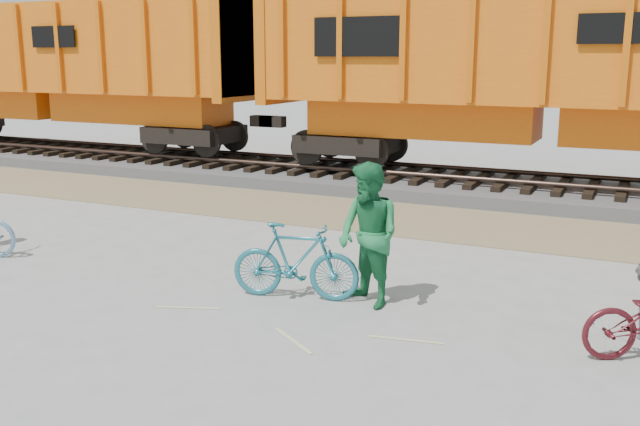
# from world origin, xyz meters

# --- Properties ---
(ground) EXTENTS (120.00, 120.00, 0.00)m
(ground) POSITION_xyz_m (0.00, 0.00, 0.00)
(ground) COLOR #9E9E99
(ground) RESTS_ON ground
(gravel_strip) EXTENTS (120.00, 3.00, 0.02)m
(gravel_strip) POSITION_xyz_m (0.00, 5.50, 0.01)
(gravel_strip) COLOR #96825D
(gravel_strip) RESTS_ON ground
(ballast_bed) EXTENTS (120.00, 4.00, 0.30)m
(ballast_bed) POSITION_xyz_m (0.00, 9.00, 0.15)
(ballast_bed) COLOR slate
(ballast_bed) RESTS_ON ground
(track) EXTENTS (120.00, 2.60, 0.24)m
(track) POSITION_xyz_m (0.00, 9.00, 0.47)
(track) COLOR black
(track) RESTS_ON ballast_bed
(hopper_car_left) EXTENTS (14.00, 3.13, 4.65)m
(hopper_car_left) POSITION_xyz_m (-12.77, 9.00, 3.01)
(hopper_car_left) COLOR black
(hopper_car_left) RESTS_ON track
(hopper_car_center) EXTENTS (14.00, 3.13, 4.65)m
(hopper_car_center) POSITION_xyz_m (2.23, 9.00, 3.01)
(hopper_car_center) COLOR black
(hopper_car_center) RESTS_ON track
(bicycle_teal) EXTENTS (1.86, 0.89, 1.08)m
(bicycle_teal) POSITION_xyz_m (0.13, 0.17, 0.54)
(bicycle_teal) COLOR #237282
(bicycle_teal) RESTS_ON ground
(person_man) EXTENTS (1.19, 1.12, 1.95)m
(person_man) POSITION_xyz_m (1.13, 0.37, 0.97)
(person_man) COLOR #1F7440
(person_man) RESTS_ON ground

